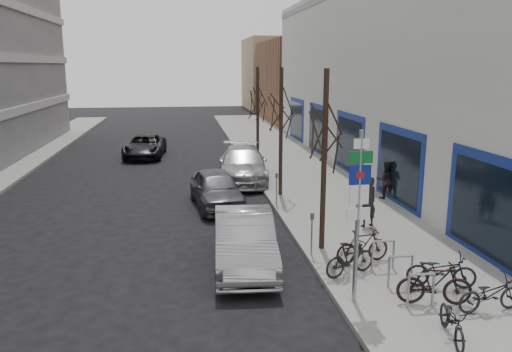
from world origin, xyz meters
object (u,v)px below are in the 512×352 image
object	(u,v)px
meter_mid	(277,186)
bike_mid_curb	(442,268)
meter_front	(312,230)
parked_car_mid	(216,189)
bike_near_right	(435,283)
bike_mid_inner	(350,258)
parked_car_back	(243,164)
bike_far_inner	(363,246)
tree_mid	(281,102)
highway_sign_pole	(358,207)
lane_car	(145,146)
bike_rack	(400,267)
tree_near	(325,118)
bike_far_curb	(491,291)
pedestrian_far	(386,180)
meter_back	(256,160)
tree_far	(258,93)
bike_near_left	(453,318)
parked_car_front	(244,240)
pedestrian_near	(368,202)

from	to	relation	value
meter_mid	bike_mid_curb	bearing A→B (deg)	-71.93
meter_front	parked_car_mid	size ratio (longest dim) A/B	0.29
bike_near_right	parked_car_mid	size ratio (longest dim) A/B	0.40
bike_mid_inner	parked_car_back	xyz separation A→B (m)	(-1.39, 12.01, 0.19)
bike_far_inner	tree_mid	bearing A→B (deg)	-5.06
highway_sign_pole	lane_car	distance (m)	21.89
meter_mid	parked_car_back	world-z (taller)	parked_car_back
bike_far_inner	lane_car	size ratio (longest dim) A/B	0.34
bike_rack	meter_mid	size ratio (longest dim) A/B	1.78
meter_mid	parked_car_mid	bearing A→B (deg)	166.86
bike_mid_curb	parked_car_back	distance (m)	13.48
tree_mid	parked_car_mid	xyz separation A→B (m)	(-2.80, -0.95, -3.36)
highway_sign_pole	bike_far_inner	world-z (taller)	highway_sign_pole
bike_rack	bike_far_inner	bearing A→B (deg)	103.65
tree_near	bike_mid_inner	bearing A→B (deg)	-84.84
bike_far_curb	parked_car_back	size ratio (longest dim) A/B	0.28
lane_car	pedestrian_far	world-z (taller)	pedestrian_far
meter_mid	meter_back	distance (m)	5.50
meter_front	parked_car_back	xyz separation A→B (m)	(-0.75, 10.45, -0.09)
bike_near_right	tree_near	bearing A→B (deg)	34.42
bike_mid_inner	bike_far_curb	size ratio (longest dim) A/B	1.00
meter_back	tree_far	bearing A→B (deg)	79.80
parked_car_back	lane_car	world-z (taller)	parked_car_back
tree_far	meter_mid	world-z (taller)	tree_far
bike_near_right	parked_car_back	xyz separation A→B (m)	(-2.76, 13.88, 0.15)
bike_near_right	pedestrian_far	bearing A→B (deg)	-3.25
tree_near	meter_back	distance (m)	10.98
meter_front	bike_far_inner	bearing A→B (deg)	-32.19
highway_sign_pole	meter_back	distance (m)	14.10
bike_near_left	lane_car	distance (m)	24.04
bike_mid_inner	parked_car_front	bearing A→B (deg)	41.02
bike_far_curb	parked_car_mid	size ratio (longest dim) A/B	0.37
tree_near	meter_back	world-z (taller)	tree_near
bike_rack	bike_mid_inner	xyz separation A→B (m)	(-1.01, 0.84, -0.02)
bike_far_curb	tree_mid	bearing A→B (deg)	9.01
highway_sign_pole	parked_car_front	distance (m)	4.01
bike_near_left	bike_far_curb	xyz separation A→B (m)	(1.47, 0.98, 0.03)
meter_mid	lane_car	bearing A→B (deg)	115.71
bike_far_curb	pedestrian_far	world-z (taller)	pedestrian_far
tree_near	parked_car_front	bearing A→B (deg)	-165.15
tree_far	bike_mid_curb	world-z (taller)	tree_far
bike_rack	parked_car_back	world-z (taller)	parked_car_back
pedestrian_far	pedestrian_near	bearing A→B (deg)	69.41
bike_rack	bike_near_right	xyz separation A→B (m)	(0.36, -1.03, 0.02)
parked_car_back	highway_sign_pole	bearing A→B (deg)	-80.03
highway_sign_pole	bike_near_left	xyz separation A→B (m)	(1.39, -1.89, -1.84)
highway_sign_pole	bike_mid_curb	bearing A→B (deg)	9.87
tree_far	bike_mid_inner	xyz separation A→B (m)	(0.19, -15.06, -3.47)
meter_front	bike_far_inner	size ratio (longest dim) A/B	0.76
lane_car	pedestrian_far	xyz separation A→B (m)	(10.62, -12.14, 0.26)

